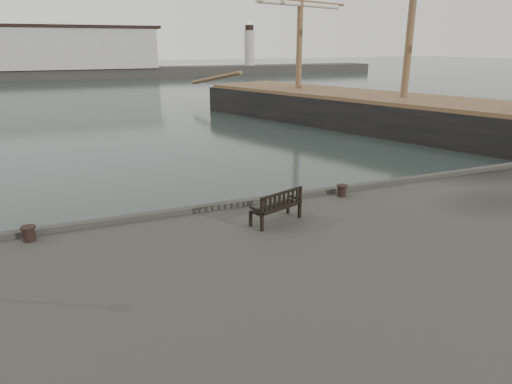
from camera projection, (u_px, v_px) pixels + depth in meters
ground at (237, 245)px, 16.63m from camera, size 400.00×400.00×0.00m
breakwater at (59, 57)px, 94.16m from camera, size 140.00×9.50×12.20m
bench at (276, 212)px, 14.45m from camera, size 1.89×1.17×1.03m
bollard_left at (29, 234)px, 13.10m from camera, size 0.45×0.45×0.44m
bollard_right at (342, 191)px, 16.95m from camera, size 0.48×0.48×0.43m
tall_ship_main at (401, 122)px, 38.11m from camera, size 22.05×41.89×31.16m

